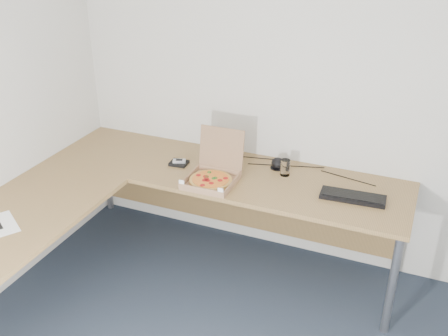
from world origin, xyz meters
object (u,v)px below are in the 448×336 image
at_px(drinking_glass, 285,168).
at_px(wallet, 179,163).
at_px(desk, 152,194).
at_px(pizza_box, 212,177).
at_px(keyboard, 353,197).

xyz_separation_m(drinking_glass, wallet, (-0.73, -0.13, -0.05)).
height_order(desk, pizza_box, pizza_box).
bearing_deg(pizza_box, desk, -142.59).
distance_m(pizza_box, keyboard, 0.90).
xyz_separation_m(desk, wallet, (-0.01, 0.40, 0.04)).
bearing_deg(wallet, desk, -93.02).
bearing_deg(keyboard, desk, -165.54).
xyz_separation_m(drinking_glass, keyboard, (0.48, -0.14, -0.04)).
relative_size(pizza_box, wallet, 2.98).
bearing_deg(pizza_box, drinking_glass, 33.50).
relative_size(drinking_glass, keyboard, 0.28).
height_order(desk, wallet, wallet).
bearing_deg(desk, pizza_box, 38.65).
xyz_separation_m(pizza_box, drinking_glass, (0.41, 0.28, 0.02)).
bearing_deg(keyboard, pizza_box, -174.54).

